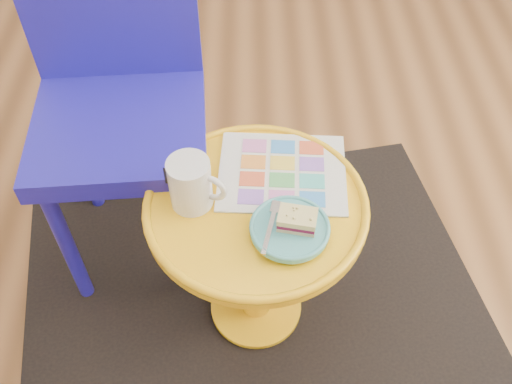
{
  "coord_description": "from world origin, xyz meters",
  "views": [
    {
      "loc": [
        0.08,
        -0.71,
        1.47
      ],
      "look_at": [
        0.1,
        0.1,
        0.52
      ],
      "focal_mm": 40.0,
      "sensor_mm": 36.0,
      "label": 1
    }
  ],
  "objects_px": {
    "plate": "(290,229)",
    "newspaper": "(282,172)",
    "chair": "(118,88)",
    "mug": "(191,182)",
    "side_table": "(256,239)"
  },
  "relations": [
    {
      "from": "newspaper",
      "to": "mug",
      "type": "distance_m",
      "value": 0.23
    },
    {
      "from": "plate",
      "to": "mug",
      "type": "bearing_deg",
      "value": 156.31
    },
    {
      "from": "chair",
      "to": "plate",
      "type": "height_order",
      "value": "chair"
    },
    {
      "from": "plate",
      "to": "side_table",
      "type": "bearing_deg",
      "value": 129.67
    },
    {
      "from": "side_table",
      "to": "chair",
      "type": "xyz_separation_m",
      "value": [
        -0.34,
        0.32,
        0.21
      ]
    },
    {
      "from": "chair",
      "to": "mug",
      "type": "bearing_deg",
      "value": -60.9
    },
    {
      "from": "side_table",
      "to": "plate",
      "type": "relative_size",
      "value": 2.96
    },
    {
      "from": "side_table",
      "to": "plate",
      "type": "distance_m",
      "value": 0.19
    },
    {
      "from": "plate",
      "to": "newspaper",
      "type": "bearing_deg",
      "value": 92.38
    },
    {
      "from": "mug",
      "to": "plate",
      "type": "distance_m",
      "value": 0.24
    },
    {
      "from": "side_table",
      "to": "chair",
      "type": "distance_m",
      "value": 0.51
    },
    {
      "from": "chair",
      "to": "mug",
      "type": "relative_size",
      "value": 7.39
    },
    {
      "from": "mug",
      "to": "newspaper",
      "type": "bearing_deg",
      "value": 44.84
    },
    {
      "from": "newspaper",
      "to": "chair",
      "type": "bearing_deg",
      "value": 154.49
    },
    {
      "from": "mug",
      "to": "side_table",
      "type": "bearing_deg",
      "value": 19.38
    }
  ]
}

